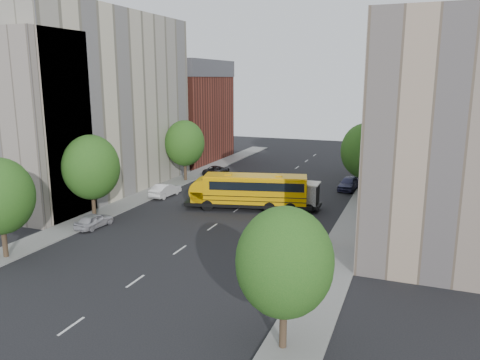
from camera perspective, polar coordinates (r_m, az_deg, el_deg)
The scene contains 23 objects.
ground at distance 43.10m, azimuth -2.29°, elevation -4.98°, with size 120.00×120.00×0.00m, color black.
sidewalk_left at distance 52.61m, azimuth -11.68°, elevation -1.97°, with size 3.00×80.00×0.12m, color slate.
sidewalk_right at distance 44.87m, azimuth 13.99°, elevation -4.57°, with size 3.00×80.00×0.12m, color slate.
lane_markings at distance 52.08m, azimuth 2.08°, elevation -1.92°, with size 0.15×64.00×0.01m, color silver.
building_left_cream at distance 55.71m, azimuth -17.28°, elevation 8.88°, with size 10.00×26.00×20.00m, color beige.
building_left_redbrick at distance 74.46m, azimuth -6.55°, elevation 7.38°, with size 10.00×15.00×13.00m, color maroon.
building_left_near at distance 48.03m, azimuth -24.92°, elevation 6.03°, with size 10.00×7.00×17.00m, color #B5A18D.
building_right_near at distance 33.55m, azimuth 23.71°, elevation 3.89°, with size 10.00×7.00×17.00m, color tan.
building_right_far at distance 57.88m, azimuth 22.85°, elevation 7.59°, with size 10.00×22.00×18.00m, color #B5A18D.
building_right_sidewall at distance 46.92m, azimuth 23.15°, elevation 6.68°, with size 10.10×0.30×18.00m, color brown.
street_tree_1 at distance 44.17m, azimuth -17.69°, elevation 1.48°, with size 5.12×5.12×7.90m.
street_tree_2 at distance 59.09m, azimuth -6.76°, elevation 4.47°, with size 4.99×4.99×7.71m.
street_tree_3 at distance 22.10m, azimuth 5.45°, elevation -9.96°, with size 4.61×4.61×7.11m.
street_tree_4 at distance 52.59m, azimuth 15.00°, elevation 3.44°, with size 5.25×5.25×8.10m.
street_tree_5 at distance 64.48m, azimuth 16.18°, elevation 4.61°, with size 4.86×4.86×7.51m.
school_bus at distance 46.39m, azimuth 0.88°, elevation -1.19°, with size 12.83×5.77×3.54m.
safari_truck at distance 46.93m, azimuth 5.92°, elevation -1.72°, with size 6.61×2.65×2.79m.
parked_car_0 at distance 42.93m, azimuth -17.36°, elevation -4.72°, with size 1.53×3.80×1.30m, color #B4B2BA.
parked_car_1 at distance 52.29m, azimuth -9.10°, elevation -1.20°, with size 1.54×4.41×1.45m, color white.
parked_car_2 at distance 63.07m, azimuth -2.87°, elevation 1.19°, with size 2.14×4.64×1.29m, color black.
parked_car_3 at distance 36.60m, azimuth 7.97°, elevation -7.21°, with size 1.84×4.52×1.31m, color maroon.
parked_car_4 at distance 56.06m, azimuth 13.10°, elevation -0.39°, with size 1.85×4.59×1.56m, color #313256.
parked_car_5 at distance 65.62m, azimuth 14.79°, elevation 1.27°, with size 1.47×4.21×1.39m, color gray.
Camera 1 is at (16.40, -37.73, 12.82)m, focal length 35.00 mm.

